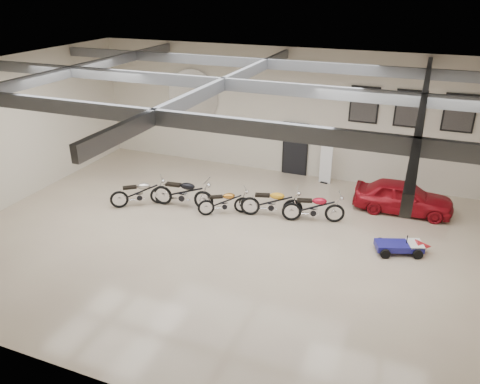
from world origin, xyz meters
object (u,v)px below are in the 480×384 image
at_px(motorcycle_yellow, 271,202).
at_px(go_kart, 404,244).
at_px(vintage_car, 403,197).
at_px(banner_stand, 326,162).
at_px(motorcycle_red, 313,207).
at_px(motorcycle_silver, 139,192).
at_px(motorcycle_black, 183,192).
at_px(motorcycle_gold, 224,202).

xyz_separation_m(motorcycle_yellow, go_kart, (4.30, -0.79, -0.23)).
bearing_deg(vintage_car, motorcycle_yellow, 114.34).
height_order(banner_stand, motorcycle_red, banner_stand).
relative_size(motorcycle_silver, go_kart, 1.20).
bearing_deg(motorcycle_red, go_kart, -34.72).
bearing_deg(motorcycle_red, motorcycle_black, 171.15).
bearing_deg(motorcycle_gold, go_kart, -35.20).
xyz_separation_m(motorcycle_black, motorcycle_yellow, (3.07, 0.48, -0.04)).
height_order(motorcycle_gold, motorcycle_red, motorcycle_red).
xyz_separation_m(motorcycle_red, go_kart, (2.91, -0.94, -0.22)).
distance_m(motorcycle_yellow, vintage_car, 4.51).
bearing_deg(motorcycle_black, go_kart, -7.90).
bearing_deg(banner_stand, motorcycle_red, -75.57).
relative_size(motorcycle_yellow, go_kart, 1.25).
height_order(motorcycle_black, go_kart, motorcycle_black).
distance_m(motorcycle_gold, go_kart, 5.84).
height_order(banner_stand, motorcycle_gold, banner_stand).
xyz_separation_m(banner_stand, motorcycle_yellow, (-1.06, -3.48, -0.34)).
xyz_separation_m(motorcycle_gold, go_kart, (5.83, -0.36, -0.16)).
relative_size(motorcycle_silver, motorcycle_black, 0.89).
bearing_deg(motorcycle_yellow, banner_stand, 58.53).
relative_size(motorcycle_gold, go_kart, 1.08).
bearing_deg(vintage_car, banner_stand, 61.57).
bearing_deg(banner_stand, vintage_car, -17.85).
xyz_separation_m(banner_stand, go_kart, (3.24, -4.27, -0.57)).
xyz_separation_m(motorcycle_black, motorcycle_red, (4.46, 0.63, -0.05)).
distance_m(motorcycle_silver, motorcycle_red, 6.03).
height_order(motorcycle_gold, go_kart, motorcycle_gold).
bearing_deg(motorcycle_red, vintage_car, 17.77).
relative_size(motorcycle_yellow, vintage_car, 0.63).
bearing_deg(motorcycle_red, motorcycle_yellow, 169.24).
distance_m(motorcycle_yellow, motorcycle_red, 1.40).
distance_m(motorcycle_silver, motorcycle_black, 1.55).
height_order(motorcycle_black, motorcycle_gold, motorcycle_black).
distance_m(banner_stand, motorcycle_black, 5.73).
distance_m(motorcycle_black, motorcycle_red, 4.51).
bearing_deg(motorcycle_yellow, motorcycle_silver, 177.12).
bearing_deg(vintage_car, go_kart, -176.53).
bearing_deg(motorcycle_silver, go_kart, -35.57).
bearing_deg(motorcycle_silver, motorcycle_yellow, -24.86).
height_order(motorcycle_gold, vintage_car, vintage_car).
relative_size(motorcycle_silver, motorcycle_yellow, 0.96).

